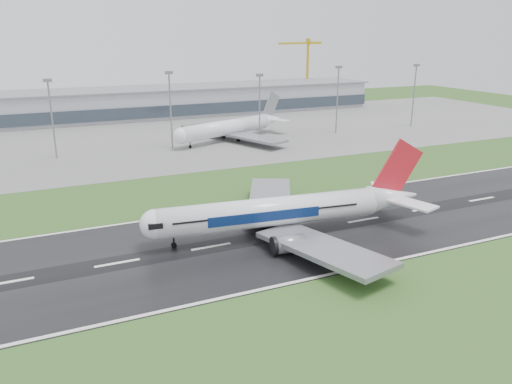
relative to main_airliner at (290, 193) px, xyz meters
name	(u,v)px	position (x,y,z in m)	size (l,w,h in m)	color
ground	(363,220)	(21.16, 0.40, -9.97)	(520.00, 520.00, 0.00)	#2A4F1D
runway	(363,220)	(21.16, 0.40, -9.92)	(400.00, 45.00, 0.10)	black
apron	(204,133)	(21.16, 125.40, -9.93)	(400.00, 130.00, 0.08)	slate
terminal	(170,102)	(21.16, 185.40, -2.47)	(240.00, 36.00, 15.00)	#999BA5
main_airliner	(290,193)	(0.00, 0.00, 0.00)	(66.85, 63.67, 19.74)	white
parked_airliner	(230,119)	(26.37, 105.17, -0.76)	(62.29, 58.00, 18.26)	white
tower_crane	(307,71)	(118.68, 200.40, 10.81)	(41.87, 2.28, 41.56)	#BF9911
floodmast_1	(52,121)	(-44.52, 100.40, 3.99)	(0.64, 0.64, 27.92)	gray
floodmast_2	(171,112)	(-0.51, 100.40, 4.68)	(0.64, 0.64, 29.29)	gray
floodmast_3	(260,109)	(38.34, 100.40, 3.59)	(0.64, 0.64, 27.12)	gray
floodmast_4	(337,101)	(77.46, 100.40, 4.73)	(0.64, 0.64, 29.41)	gray
floodmast_5	(414,97)	(121.87, 100.40, 4.62)	(0.64, 0.64, 29.18)	gray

